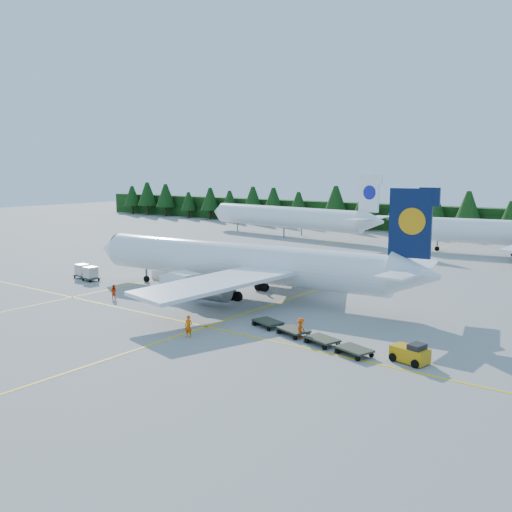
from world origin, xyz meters
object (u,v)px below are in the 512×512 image
Objects in this scene: airliner_navy at (232,261)px; airstairs at (171,272)px; service_truck at (180,284)px; baggage_tug at (411,353)px.

airstairs is at bearing 162.96° from airliner_navy.
service_truck is (8.45, -6.96, 0.56)m from airstairs.
airstairs is 2.06× the size of baggage_tug.
airstairs is at bearing 153.83° from service_truck.
airstairs is (-12.47, 2.57, -2.93)m from airliner_navy.
service_truck is (-4.02, -4.40, -2.37)m from airliner_navy.
airliner_navy is 27.86m from baggage_tug.
airstairs reaches higher than service_truck.
airliner_navy is 14.44× the size of baggage_tug.
service_truck is at bearing -137.84° from airliner_navy.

